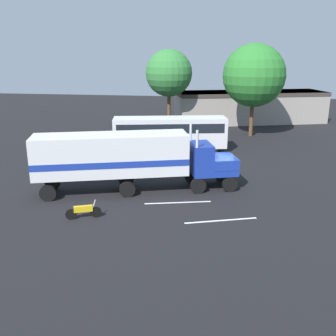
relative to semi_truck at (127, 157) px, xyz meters
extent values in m
plane|color=black|center=(6.08, 1.86, -2.52)|extent=(120.00, 120.00, 0.00)
cube|color=silver|center=(3.78, -1.64, -2.52)|extent=(4.30, 1.25, 0.01)
cube|color=silver|center=(6.65, -4.04, -2.52)|extent=(4.22, 1.57, 0.01)
cube|color=#193399|center=(6.53, 2.01, -0.82)|extent=(2.46, 2.92, 1.20)
cube|color=#193399|center=(5.00, 1.54, -0.32)|extent=(2.08, 2.80, 2.20)
cube|color=silver|center=(7.43, 2.29, -0.82)|extent=(0.70, 2.03, 1.08)
cube|color=#193399|center=(6.53, 2.01, -0.76)|extent=(2.47, 2.96, 0.36)
cylinder|color=silver|center=(4.15, 2.43, 0.28)|extent=(0.18, 0.18, 3.40)
cylinder|color=silver|center=(4.80, 0.33, 0.28)|extent=(0.18, 0.18, 3.40)
cube|color=silver|center=(-1.06, -0.34, 0.23)|extent=(10.80, 5.59, 2.80)
cube|color=#193399|center=(-1.06, -0.34, -0.19)|extent=(10.81, 5.63, 0.44)
cylinder|color=silver|center=(5.02, 2.91, -1.57)|extent=(1.43, 1.00, 0.64)
cylinder|color=black|center=(6.49, 3.15, -1.97)|extent=(1.14, 0.61, 1.10)
cylinder|color=black|center=(7.15, 1.05, -1.97)|extent=(1.14, 0.61, 1.10)
cylinder|color=black|center=(4.30, 2.47, -1.97)|extent=(1.14, 0.61, 1.10)
cylinder|color=black|center=(4.95, 0.37, -1.97)|extent=(1.14, 0.61, 1.10)
cylinder|color=black|center=(-0.43, 1.01, -1.97)|extent=(1.14, 0.61, 1.10)
cylinder|color=black|center=(0.22, -1.09, -1.97)|extent=(1.14, 0.61, 1.10)
cylinder|color=black|center=(-5.45, -0.54, -1.97)|extent=(1.14, 0.61, 1.10)
cylinder|color=black|center=(-4.80, -2.64, -1.97)|extent=(1.14, 0.61, 1.10)
cylinder|color=#2D3347|center=(-1.33, 2.52, -2.11)|extent=(0.18, 0.18, 0.82)
cylinder|color=#2D3347|center=(-1.47, 2.50, -2.11)|extent=(0.18, 0.18, 0.82)
cylinder|color=#A5728C|center=(-1.40, 2.51, -1.41)|extent=(0.34, 0.34, 0.58)
sphere|color=tan|center=(-1.40, 2.51, -1.01)|extent=(0.23, 0.23, 0.23)
cube|color=black|center=(-1.43, 2.71, -1.39)|extent=(0.28, 0.20, 0.36)
cube|color=silver|center=(1.21, 11.78, -0.57)|extent=(11.29, 4.77, 2.90)
cube|color=black|center=(1.21, 11.78, 0.01)|extent=(10.65, 4.67, 0.90)
cylinder|color=black|center=(4.99, 13.73, -2.02)|extent=(1.04, 0.48, 1.00)
cylinder|color=black|center=(5.46, 11.52, -2.02)|extent=(1.04, 0.48, 1.00)
cylinder|color=black|center=(-2.64, 12.11, -2.02)|extent=(1.04, 0.48, 1.00)
cylinder|color=black|center=(-2.17, 9.91, -2.02)|extent=(1.04, 0.48, 1.00)
cube|color=maroon|center=(-8.83, 10.50, -1.85)|extent=(4.75, 3.23, 0.70)
cube|color=#1E232D|center=(-8.64, 10.57, -1.23)|extent=(2.55, 2.29, 0.55)
cylinder|color=black|center=(-9.96, 9.24, -2.20)|extent=(0.68, 0.43, 0.64)
cylinder|color=black|center=(-10.51, 10.70, -2.20)|extent=(0.68, 0.43, 0.64)
cylinder|color=black|center=(-7.15, 10.30, -2.20)|extent=(0.68, 0.43, 0.64)
cylinder|color=black|center=(-7.70, 11.76, -2.20)|extent=(0.68, 0.43, 0.64)
cylinder|color=black|center=(-0.78, -4.69, -2.19)|extent=(0.65, 0.34, 0.66)
cylinder|color=black|center=(-2.12, -5.24, -2.19)|extent=(0.65, 0.34, 0.66)
cube|color=gold|center=(-1.45, -4.97, -1.91)|extent=(1.11, 0.64, 0.36)
cylinder|color=silver|center=(-0.87, -4.73, -1.74)|extent=(0.29, 0.17, 0.69)
cylinder|color=brown|center=(-0.69, 23.50, -0.03)|extent=(0.44, 0.44, 5.00)
sphere|color=#337C38|center=(-0.69, 23.50, 4.51)|extent=(5.82, 5.82, 5.82)
cylinder|color=brown|center=(9.53, 20.63, -0.27)|extent=(0.44, 0.44, 4.51)
sphere|color=#2C7B2E|center=(9.53, 20.63, 4.47)|extent=(7.11, 7.11, 7.11)
cube|color=#9E938C|center=(9.83, 30.31, -0.38)|extent=(21.37, 11.80, 4.29)
cube|color=#3F3833|center=(9.83, 30.31, 1.51)|extent=(21.50, 11.92, 0.50)
camera|label=1|loc=(6.76, -24.97, 6.96)|focal=41.00mm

